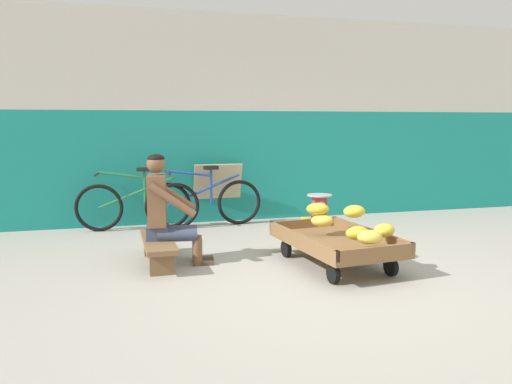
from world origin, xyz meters
name	(u,v)px	position (x,y,z in m)	size (l,w,h in m)	color
ground_plane	(327,283)	(0.00, 0.00, 0.00)	(80.00, 80.00, 0.00)	#A39E93
back_wall	(242,119)	(0.00, 3.32, 1.50)	(16.00, 0.30, 3.00)	#19847A
banana_cart	(335,243)	(0.30, 0.51, 0.24)	(1.00, 1.53, 0.36)	brown
banana_pile	(350,223)	(0.39, 0.37, 0.47)	(0.72, 1.10, 0.26)	yellow
low_bench	(158,245)	(-1.44, 1.04, 0.20)	(0.31, 1.10, 0.27)	brown
vendor_seated	(166,210)	(-1.35, 1.03, 0.57)	(0.71, 0.53, 1.14)	brown
plastic_crate	(319,231)	(0.53, 1.50, 0.15)	(0.36, 0.28, 0.30)	gold
weighing_scale	(319,206)	(0.53, 1.50, 0.45)	(0.30, 0.30, 0.29)	#28282D
bicycle_near_left	(137,205)	(-1.57, 2.83, 0.35)	(1.66, 0.48, 0.86)	black
bicycle_far_left	(204,202)	(-0.66, 2.83, 0.35)	(1.66, 0.48, 0.86)	black
sign_board	(217,193)	(-0.41, 3.15, 0.43)	(0.70, 0.30, 0.86)	#C6B289
shopping_bag	(334,241)	(0.52, 1.04, 0.12)	(0.18, 0.12, 0.24)	silver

